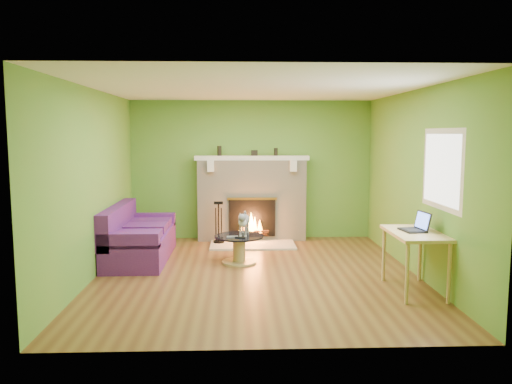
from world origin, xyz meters
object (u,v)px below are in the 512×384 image
sofa (137,239)px  cat (244,223)px  coffee_table (239,247)px  desk (415,239)px

sofa → cat: (1.69, -0.23, 0.28)m
sofa → coffee_table: sofa is taller
sofa → desk: (3.81, -1.78, 0.34)m
sofa → coffee_table: (1.61, -0.28, -0.09)m
sofa → cat: 1.73m
sofa → cat: size_ratio=3.16×
coffee_table → cat: (0.08, 0.05, 0.37)m
cat → coffee_table: bearing=-140.0°
coffee_table → cat: bearing=32.0°
coffee_table → sofa: bearing=170.0°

